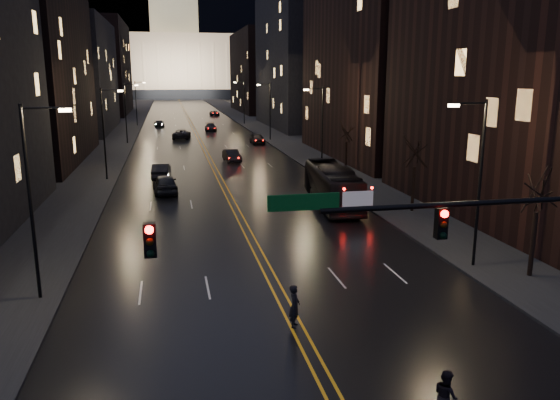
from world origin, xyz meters
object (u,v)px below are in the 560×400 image
bus (332,186)px  oncoming_car_b (161,171)px  oncoming_car_a (165,184)px  receding_car_a (232,156)px  pedestrian_a (295,306)px  traffic_signal (508,234)px  pedestrian_b (446,395)px

bus → oncoming_car_b: 19.94m
oncoming_car_a → oncoming_car_b: oncoming_car_a is taller
bus → receding_car_a: size_ratio=2.57×
oncoming_car_a → oncoming_car_b: size_ratio=1.05×
pedestrian_a → traffic_signal: bearing=-107.2°
oncoming_car_a → receding_car_a: size_ratio=1.11×
bus → pedestrian_b: (-4.79, -27.48, -0.77)m
bus → pedestrian_a: (-7.82, -20.48, -0.68)m
oncoming_car_a → oncoming_car_b: 7.31m
traffic_signal → oncoming_car_b: (-11.63, 40.16, -4.33)m
oncoming_car_a → oncoming_car_b: bearing=-90.7°
oncoming_car_b → pedestrian_b: size_ratio=2.85×
traffic_signal → bus: bearing=85.9°
receding_car_a → pedestrian_b: 51.63m
receding_car_a → pedestrian_b: (0.45, -51.63, 0.09)m
bus → pedestrian_b: bus is taller
pedestrian_b → bus: bearing=-13.9°
receding_car_a → pedestrian_b: size_ratio=2.70×
traffic_signal → pedestrian_a: bearing=140.1°
bus → oncoming_car_a: bearing=155.6°
traffic_signal → oncoming_car_b: bearing=106.2°
oncoming_car_b → pedestrian_a: bearing=103.0°
traffic_signal → receding_car_a: 49.94m
traffic_signal → oncoming_car_a: size_ratio=3.49×
bus → pedestrian_b: bearing=-94.8°
oncoming_car_b → pedestrian_a: pedestrian_a is taller
traffic_signal → pedestrian_b: size_ratio=10.50×
oncoming_car_a → receding_car_a: oncoming_car_a is taller
traffic_signal → receding_car_a: size_ratio=3.88×
traffic_signal → oncoming_car_a: 34.99m
pedestrian_a → pedestrian_b: bearing=-133.9°
traffic_signal → bus: traffic_signal is taller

